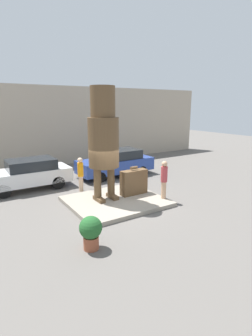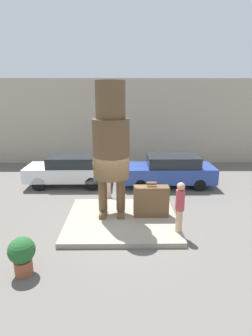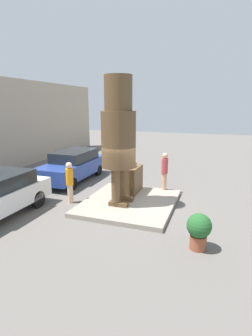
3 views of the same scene
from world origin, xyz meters
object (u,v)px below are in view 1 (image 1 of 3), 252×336
object	(u,v)px
giant_suitcase	(134,182)
planter_pot	(91,231)
statue_figure	(103,135)
worker_hivis	(81,173)
parked_car_blue	(116,162)
tourist	(164,178)
parked_car_white	(29,173)

from	to	relation	value
giant_suitcase	planter_pot	bearing A→B (deg)	-140.02
statue_figure	worker_hivis	world-z (taller)	statue_figure
giant_suitcase	parked_car_blue	size ratio (longest dim) A/B	0.29
tourist	worker_hivis	bearing A→B (deg)	126.22
planter_pot	parked_car_white	bearing A→B (deg)	91.33
planter_pot	tourist	bearing A→B (deg)	22.80
statue_figure	worker_hivis	size ratio (longest dim) A/B	2.81
giant_suitcase	parked_car_white	xyz separation A→B (m)	(-3.93, 4.11, 0.08)
statue_figure	giant_suitcase	xyz separation A→B (m)	(1.50, -0.17, -2.32)
giant_suitcase	parked_car_blue	distance (m)	4.19
statue_figure	planter_pot	world-z (taller)	statue_figure
statue_figure	planter_pot	size ratio (longest dim) A/B	4.61
parked_car_white	planter_pot	bearing A→B (deg)	91.33
tourist	parked_car_blue	size ratio (longest dim) A/B	0.37
statue_figure	tourist	xyz separation A→B (m)	(2.33, -1.40, -1.95)
parked_car_white	planter_pot	xyz separation A→B (m)	(0.17, -7.27, -0.24)
statue_figure	parked_car_white	xyz separation A→B (m)	(-2.43, 3.94, -2.24)
parked_car_white	parked_car_blue	distance (m)	5.29
tourist	parked_car_white	distance (m)	7.16
parked_car_white	giant_suitcase	bearing A→B (deg)	133.74
planter_pot	worker_hivis	xyz separation A→B (m)	(2.01, 5.46, 0.36)
statue_figure	parked_car_blue	world-z (taller)	statue_figure
giant_suitcase	tourist	world-z (taller)	tourist
parked_car_blue	tourist	bearing A→B (deg)	84.16
statue_figure	giant_suitcase	size ratio (longest dim) A/B	3.62
statue_figure	tourist	bearing A→B (deg)	-30.91
statue_figure	giant_suitcase	distance (m)	2.77
statue_figure	parked_car_blue	xyz separation A→B (m)	(2.86, 3.80, -2.24)
parked_car_white	worker_hivis	world-z (taller)	worker_hivis
giant_suitcase	parked_car_white	distance (m)	5.69
parked_car_blue	planter_pot	size ratio (longest dim) A/B	4.41
parked_car_blue	worker_hivis	bearing A→B (deg)	28.17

